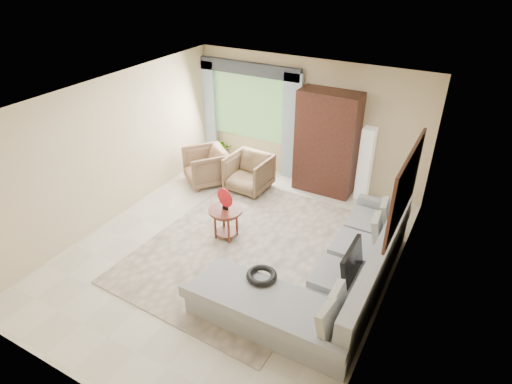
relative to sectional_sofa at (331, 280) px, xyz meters
The scene contains 17 objects.
ground 1.81m from the sectional_sofa, behind, with size 6.00×6.00×0.00m, color silver.
area_rug 1.76m from the sectional_sofa, 166.61° to the left, with size 3.00×4.00×0.02m, color #C4B09B.
sectional_sofa is the anchor object (origin of this frame).
tv_screen 0.51m from the sectional_sofa, ahead, with size 0.06×0.74×0.48m, color black.
garden_hose 1.06m from the sectional_sofa, 139.36° to the right, with size 0.43×0.43×0.09m, color black.
coffee_table 2.15m from the sectional_sofa, 167.40° to the left, with size 0.58×0.58×0.58m.
red_disc 2.21m from the sectional_sofa, 167.40° to the left, with size 0.34×0.34×0.03m, color red.
armchair_left 4.05m from the sectional_sofa, 151.09° to the left, with size 0.82×0.84×0.77m, color brown.
armchair_right 3.37m from the sectional_sofa, 140.48° to the left, with size 0.81×0.84×0.76m, color olive.
potted_plant 4.79m from the sectional_sofa, 142.03° to the left, with size 0.52×0.45×0.58m, color #999999.
armoire 3.24m from the sectional_sofa, 113.06° to the left, with size 1.20×0.55×2.10m, color black.
floor_lamp 3.03m from the sectional_sofa, 98.33° to the left, with size 0.24×0.24×1.50m, color silver.
window 4.58m from the sectional_sofa, 134.87° to the left, with size 1.80×0.04×1.40m, color #669E59.
curtain_left 5.25m from the sectional_sofa, 143.84° to the left, with size 0.40×0.08×2.30m, color #9EB7CC.
curtain_right 3.80m from the sectional_sofa, 124.27° to the left, with size 0.40×0.08×2.30m, color #9EB7CC.
valance 4.81m from the sectional_sofa, 135.52° to the left, with size 2.40×0.12×0.26m, color #1E232D.
wall_mirror 1.70m from the sectional_sofa, 37.80° to the left, with size 0.05×1.70×1.05m.
Camera 1 is at (3.10, -4.81, 4.49)m, focal length 30.00 mm.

